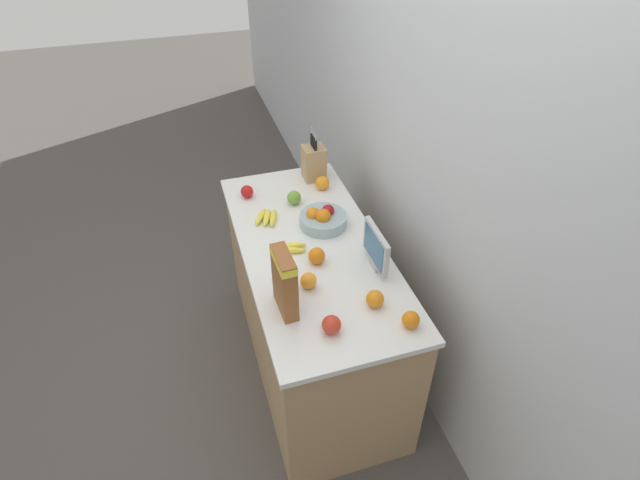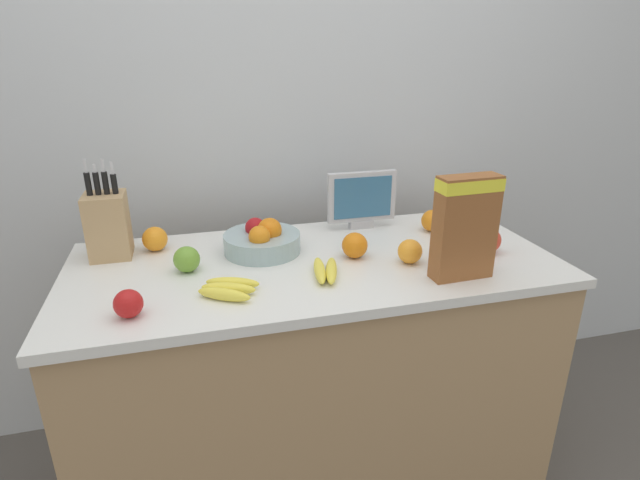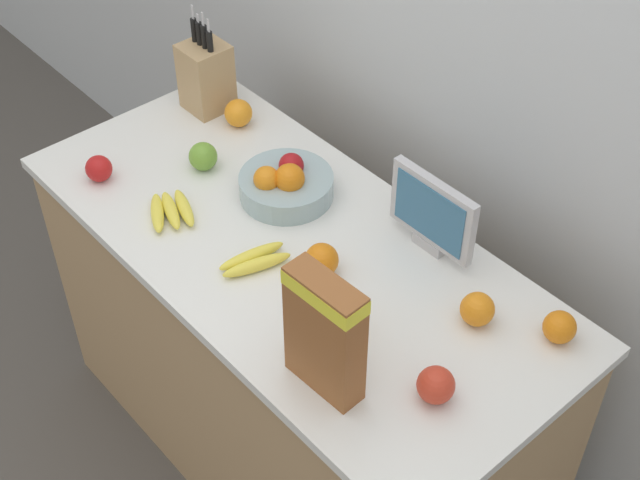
{
  "view_description": "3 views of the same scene",
  "coord_description": "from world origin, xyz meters",
  "px_view_note": "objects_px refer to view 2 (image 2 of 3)",
  "views": [
    {
      "loc": [
        1.89,
        -0.54,
        2.51
      ],
      "look_at": [
        0.03,
        0.04,
        0.95
      ],
      "focal_mm": 28.0,
      "sensor_mm": 36.0,
      "label": 1
    },
    {
      "loc": [
        -0.36,
        -1.42,
        1.54
      ],
      "look_at": [
        0.03,
        0.05,
        0.95
      ],
      "focal_mm": 28.0,
      "sensor_mm": 36.0,
      "label": 2
    },
    {
      "loc": [
        1.28,
        -1.03,
        2.43
      ],
      "look_at": [
        0.1,
        0.01,
        0.97
      ],
      "focal_mm": 50.0,
      "sensor_mm": 36.0,
      "label": 3
    }
  ],
  "objects_px": {
    "apple_middle": "(187,259)",
    "orange_front_right": "(457,210)",
    "small_monitor": "(362,198)",
    "orange_mid_right": "(355,245)",
    "apple_rightmost": "(128,304)",
    "orange_mid_left": "(410,251)",
    "apple_rear": "(488,240)",
    "orange_back_center": "(432,221)",
    "fruit_bowl": "(262,240)",
    "cereal_box": "(466,223)",
    "banana_bunch_right": "(326,270)",
    "banana_bunch_left": "(228,289)",
    "orange_by_cereal": "(155,239)",
    "knife_block": "(108,225)"
  },
  "relations": [
    {
      "from": "knife_block",
      "to": "orange_back_center",
      "type": "xyz_separation_m",
      "value": [
        1.11,
        -0.05,
        -0.07
      ]
    },
    {
      "from": "apple_rightmost",
      "to": "orange_front_right",
      "type": "relative_size",
      "value": 0.96
    },
    {
      "from": "banana_bunch_right",
      "to": "apple_rear",
      "type": "relative_size",
      "value": 2.3
    },
    {
      "from": "knife_block",
      "to": "small_monitor",
      "type": "bearing_deg",
      "value": 2.88
    },
    {
      "from": "apple_middle",
      "to": "apple_rear",
      "type": "distance_m",
      "value": 0.97
    },
    {
      "from": "small_monitor",
      "to": "fruit_bowl",
      "type": "height_order",
      "value": "small_monitor"
    },
    {
      "from": "apple_rightmost",
      "to": "orange_mid_right",
      "type": "bearing_deg",
      "value": 17.78
    },
    {
      "from": "banana_bunch_right",
      "to": "orange_mid_right",
      "type": "relative_size",
      "value": 2.28
    },
    {
      "from": "knife_block",
      "to": "banana_bunch_left",
      "type": "distance_m",
      "value": 0.51
    },
    {
      "from": "apple_rightmost",
      "to": "orange_mid_left",
      "type": "bearing_deg",
      "value": 8.92
    },
    {
      "from": "knife_block",
      "to": "orange_mid_left",
      "type": "distance_m",
      "value": 0.96
    },
    {
      "from": "apple_rightmost",
      "to": "orange_mid_right",
      "type": "xyz_separation_m",
      "value": [
        0.67,
        0.21,
        0.01
      ]
    },
    {
      "from": "orange_front_right",
      "to": "orange_mid_right",
      "type": "distance_m",
      "value": 0.57
    },
    {
      "from": "small_monitor",
      "to": "orange_back_center",
      "type": "distance_m",
      "value": 0.27
    },
    {
      "from": "cereal_box",
      "to": "fruit_bowl",
      "type": "height_order",
      "value": "cereal_box"
    },
    {
      "from": "orange_front_right",
      "to": "orange_by_cereal",
      "type": "height_order",
      "value": "orange_by_cereal"
    },
    {
      "from": "small_monitor",
      "to": "orange_front_right",
      "type": "bearing_deg",
      "value": 0.18
    },
    {
      "from": "cereal_box",
      "to": "orange_back_center",
      "type": "bearing_deg",
      "value": 72.86
    },
    {
      "from": "apple_rear",
      "to": "orange_by_cereal",
      "type": "xyz_separation_m",
      "value": [
        -1.06,
        0.29,
        -0.0
      ]
    },
    {
      "from": "cereal_box",
      "to": "fruit_bowl",
      "type": "xyz_separation_m",
      "value": [
        -0.54,
        0.34,
        -0.13
      ]
    },
    {
      "from": "apple_middle",
      "to": "orange_front_right",
      "type": "relative_size",
      "value": 1.04
    },
    {
      "from": "apple_rear",
      "to": "orange_mid_right",
      "type": "relative_size",
      "value": 0.99
    },
    {
      "from": "apple_rightmost",
      "to": "orange_back_center",
      "type": "xyz_separation_m",
      "value": [
        1.02,
        0.38,
        0.0
      ]
    },
    {
      "from": "banana_bunch_left",
      "to": "orange_mid_left",
      "type": "bearing_deg",
      "value": 6.94
    },
    {
      "from": "apple_middle",
      "to": "orange_back_center",
      "type": "xyz_separation_m",
      "value": [
        0.88,
        0.13,
        0.0
      ]
    },
    {
      "from": "apple_middle",
      "to": "small_monitor",
      "type": "bearing_deg",
      "value": 19.95
    },
    {
      "from": "banana_bunch_right",
      "to": "apple_rear",
      "type": "height_order",
      "value": "apple_rear"
    },
    {
      "from": "small_monitor",
      "to": "fruit_bowl",
      "type": "bearing_deg",
      "value": -160.67
    },
    {
      "from": "apple_rear",
      "to": "orange_mid_left",
      "type": "height_order",
      "value": "apple_rear"
    },
    {
      "from": "orange_by_cereal",
      "to": "apple_rear",
      "type": "bearing_deg",
      "value": -15.48
    },
    {
      "from": "cereal_box",
      "to": "orange_by_cereal",
      "type": "height_order",
      "value": "cereal_box"
    },
    {
      "from": "orange_front_right",
      "to": "orange_mid_left",
      "type": "relative_size",
      "value": 0.99
    },
    {
      "from": "cereal_box",
      "to": "small_monitor",
      "type": "bearing_deg",
      "value": 104.21
    },
    {
      "from": "fruit_bowl",
      "to": "apple_rightmost",
      "type": "height_order",
      "value": "fruit_bowl"
    },
    {
      "from": "orange_mid_right",
      "to": "fruit_bowl",
      "type": "bearing_deg",
      "value": 156.8
    },
    {
      "from": "apple_middle",
      "to": "orange_front_right",
      "type": "distance_m",
      "value": 1.06
    },
    {
      "from": "orange_by_cereal",
      "to": "knife_block",
      "type": "bearing_deg",
      "value": -175.26
    },
    {
      "from": "orange_mid_left",
      "to": "orange_by_cereal",
      "type": "xyz_separation_m",
      "value": [
        -0.78,
        0.31,
        0.0
      ]
    },
    {
      "from": "apple_middle",
      "to": "apple_rear",
      "type": "xyz_separation_m",
      "value": [
        0.96,
        -0.1,
        0.0
      ]
    },
    {
      "from": "apple_middle",
      "to": "apple_rightmost",
      "type": "bearing_deg",
      "value": -121.15
    },
    {
      "from": "apple_rightmost",
      "to": "orange_by_cereal",
      "type": "xyz_separation_m",
      "value": [
        0.05,
        0.44,
        0.0
      ]
    },
    {
      "from": "small_monitor",
      "to": "orange_mid_right",
      "type": "height_order",
      "value": "small_monitor"
    },
    {
      "from": "fruit_bowl",
      "to": "banana_bunch_right",
      "type": "height_order",
      "value": "fruit_bowl"
    },
    {
      "from": "cereal_box",
      "to": "orange_front_right",
      "type": "xyz_separation_m",
      "value": [
        0.25,
        0.48,
        -0.13
      ]
    },
    {
      "from": "apple_rightmost",
      "to": "orange_by_cereal",
      "type": "distance_m",
      "value": 0.44
    },
    {
      "from": "banana_bunch_left",
      "to": "apple_rear",
      "type": "xyz_separation_m",
      "value": [
        0.86,
        0.09,
        0.02
      ]
    },
    {
      "from": "cereal_box",
      "to": "orange_back_center",
      "type": "xyz_separation_m",
      "value": [
        0.1,
        0.38,
        -0.13
      ]
    },
    {
      "from": "banana_bunch_right",
      "to": "apple_rightmost",
      "type": "height_order",
      "value": "apple_rightmost"
    },
    {
      "from": "apple_rear",
      "to": "apple_middle",
      "type": "bearing_deg",
      "value": 174.3
    },
    {
      "from": "orange_mid_right",
      "to": "apple_middle",
      "type": "bearing_deg",
      "value": 177.06
    }
  ]
}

